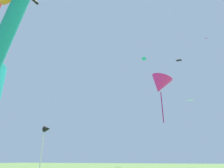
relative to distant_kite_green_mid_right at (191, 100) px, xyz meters
name	(u,v)px	position (x,y,z in m)	size (l,w,h in m)	color
distant_kite_green_mid_right	(191,100)	(0.00, 0.00, 0.00)	(0.93, 0.89, 0.45)	green
distant_kite_magenta_low_right	(160,85)	(-1.71, -18.44, -3.90)	(1.89, 1.71, 3.00)	#DB2393
distant_kite_black_mid_left	(179,60)	(-0.82, 0.14, 6.81)	(1.16, 1.16, 0.22)	black
distant_kite_teal_high_left	(144,58)	(-7.49, 5.47, 11.17)	(1.08, 1.04, 0.44)	#19B2AD
distant_kite_purple_overhead_distant	(206,38)	(3.95, 2.36, 11.13)	(0.62, 0.60, 0.24)	purple
marker_flag	(46,133)	(-5.65, -23.28, -7.11)	(0.30, 0.24, 2.12)	silver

